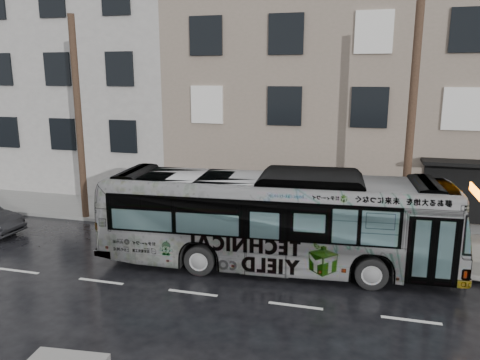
% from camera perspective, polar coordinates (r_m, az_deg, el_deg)
% --- Properties ---
extents(ground, '(120.00, 120.00, 0.00)m').
position_cam_1_polar(ground, '(17.12, -2.77, -10.01)').
color(ground, black).
rests_on(ground, ground).
extents(sidewalk, '(90.00, 3.60, 0.15)m').
position_cam_1_polar(sidewalk, '(21.53, 1.22, -4.97)').
color(sidewalk, gray).
rests_on(sidewalk, ground).
extents(building_taupe, '(20.00, 12.00, 11.00)m').
position_cam_1_polar(building_taupe, '(27.75, 15.52, 9.95)').
color(building_taupe, gray).
rests_on(building_taupe, ground).
extents(building_grey, '(26.00, 15.00, 16.00)m').
position_cam_1_polar(building_grey, '(37.14, -23.72, 13.80)').
color(building_grey, '#B0ACA6').
rests_on(building_grey, ground).
extents(utility_pole_front, '(0.30, 0.30, 9.00)m').
position_cam_1_polar(utility_pole_front, '(18.50, 20.08, 5.86)').
color(utility_pole_front, '#493324').
rests_on(utility_pole_front, sidewalk).
extents(utility_pole_rear, '(0.30, 0.30, 9.00)m').
position_cam_1_polar(utility_pole_rear, '(22.20, -19.07, 6.95)').
color(utility_pole_rear, '#493324').
rests_on(utility_pole_rear, sidewalk).
extents(sign_post, '(0.06, 0.06, 2.40)m').
position_cam_1_polar(sign_post, '(19.26, 22.60, -4.15)').
color(sign_post, slate).
rests_on(sign_post, sidewalk).
extents(bus, '(12.40, 3.71, 3.41)m').
position_cam_1_polar(bus, '(16.29, 4.23, -4.85)').
color(bus, '#B2B2B2').
rests_on(bus, ground).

